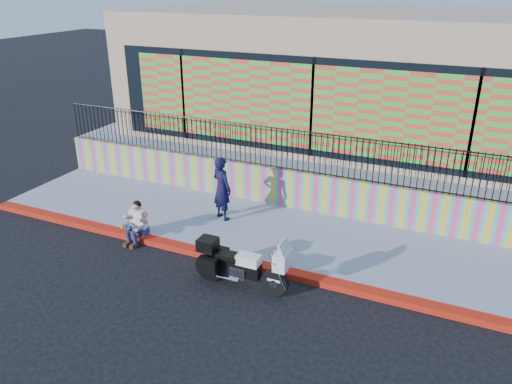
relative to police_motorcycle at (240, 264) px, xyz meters
The scene contains 10 objects.
ground 0.98m from the police_motorcycle, 97.97° to the left, with size 90.00×90.00×0.00m, color black.
red_curb 0.94m from the police_motorcycle, 97.97° to the left, with size 16.00×0.30×0.15m, color red.
sidewalk 2.49m from the police_motorcycle, 92.60° to the left, with size 16.00×3.00×0.15m, color gray.
mural_wall 4.05m from the police_motorcycle, 91.57° to the left, with size 16.00×0.20×1.10m, color #EE3E75.
metal_fence 4.25m from the police_motorcycle, 91.57° to the left, with size 15.80×0.04×1.20m, color black, non-canonical shape.
elevated_platform 9.14m from the police_motorcycle, 90.70° to the left, with size 16.00×10.00×1.25m, color gray.
storefront_building 9.32m from the police_motorcycle, 90.71° to the left, with size 14.00×8.06×4.00m.
police_motorcycle is the anchor object (origin of this frame).
police_officer 3.14m from the police_motorcycle, 124.71° to the left, with size 0.64×0.42×1.76m, color black.
seated_man 3.35m from the police_motorcycle, 167.84° to the left, with size 0.54×0.71×1.06m.
Camera 1 is at (4.21, -9.06, 6.20)m, focal length 35.00 mm.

